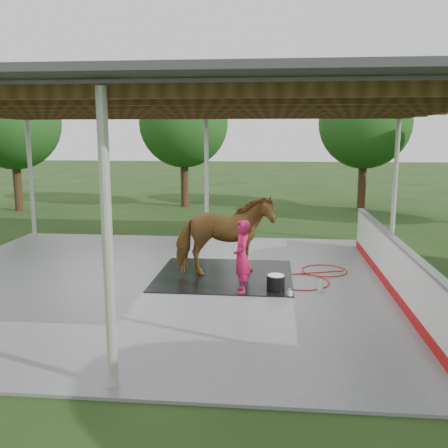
# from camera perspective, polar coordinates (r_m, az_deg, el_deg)

# --- Properties ---
(ground) EXTENTS (100.00, 100.00, 0.00)m
(ground) POSITION_cam_1_polar(r_m,az_deg,el_deg) (11.34, -5.11, -6.87)
(ground) COLOR #1E3814
(concrete_slab) EXTENTS (12.00, 10.00, 0.05)m
(concrete_slab) POSITION_cam_1_polar(r_m,az_deg,el_deg) (11.33, -5.11, -6.75)
(concrete_slab) COLOR slate
(concrete_slab) RESTS_ON ground
(pavilion_structure) EXTENTS (12.60, 10.60, 4.05)m
(pavilion_structure) POSITION_cam_1_polar(r_m,az_deg,el_deg) (10.85, -5.46, 13.57)
(pavilion_structure) COLOR beige
(pavilion_structure) RESTS_ON ground
(dasher_board) EXTENTS (0.16, 8.00, 1.15)m
(dasher_board) POSITION_cam_1_polar(r_m,az_deg,el_deg) (11.28, 18.54, -4.34)
(dasher_board) COLOR #AE0E10
(dasher_board) RESTS_ON concrete_slab
(tree_belt) EXTENTS (28.00, 28.00, 5.80)m
(tree_belt) POSITION_cam_1_polar(r_m,az_deg,el_deg) (11.68, -3.10, 12.50)
(tree_belt) COLOR #382314
(tree_belt) RESTS_ON ground
(rubber_mat) EXTENTS (3.13, 2.94, 0.02)m
(rubber_mat) POSITION_cam_1_polar(r_m,az_deg,el_deg) (11.78, 0.05, -5.85)
(rubber_mat) COLOR black
(rubber_mat) RESTS_ON concrete_slab
(horse) EXTENTS (2.40, 1.56, 1.87)m
(horse) POSITION_cam_1_polar(r_m,az_deg,el_deg) (11.55, 0.05, -1.34)
(horse) COLOR brown
(horse) RESTS_ON rubber_mat
(handler) EXTENTS (0.48, 0.63, 1.53)m
(handler) POSITION_cam_1_polar(r_m,az_deg,el_deg) (10.38, 2.05, -3.77)
(handler) COLOR #BA1347
(handler) RESTS_ON concrete_slab
(wash_bucket) EXTENTS (0.38, 0.38, 0.35)m
(wash_bucket) POSITION_cam_1_polar(r_m,az_deg,el_deg) (10.65, 5.94, -6.72)
(wash_bucket) COLOR black
(wash_bucket) RESTS_ON concrete_slab
(soap_bottle_a) EXTENTS (0.15, 0.15, 0.28)m
(soap_bottle_a) POSITION_cam_1_polar(r_m,az_deg,el_deg) (10.75, 11.00, -6.92)
(soap_bottle_a) COLOR silver
(soap_bottle_a) RESTS_ON concrete_slab
(soap_bottle_b) EXTENTS (0.11, 0.11, 0.18)m
(soap_bottle_b) POSITION_cam_1_polar(r_m,az_deg,el_deg) (10.36, 7.55, -7.77)
(soap_bottle_b) COLOR #338CD8
(soap_bottle_b) RESTS_ON concrete_slab
(hose_coil) EXTENTS (1.80, 2.18, 0.02)m
(hose_coil) POSITION_cam_1_polar(r_m,az_deg,el_deg) (11.82, 9.96, -5.95)
(hose_coil) COLOR #AE190C
(hose_coil) RESTS_ON concrete_slab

